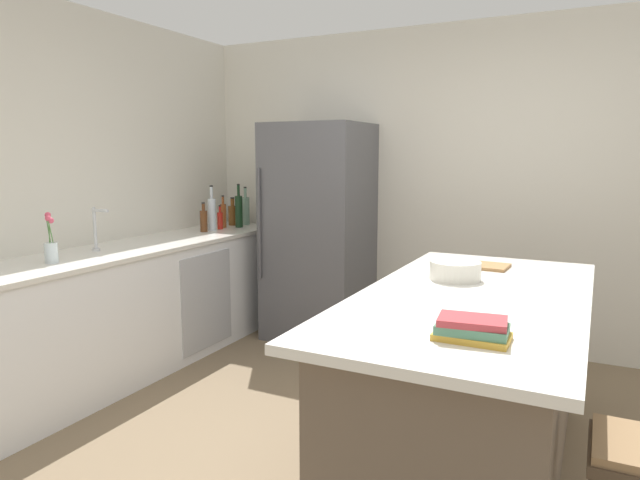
% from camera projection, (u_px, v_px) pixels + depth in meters
% --- Properties ---
extents(ground_plane, '(7.20, 7.20, 0.00)m').
position_uv_depth(ground_plane, '(367.00, 477.00, 2.73)').
color(ground_plane, '#7A664C').
extents(wall_rear, '(6.00, 0.10, 2.60)m').
position_uv_depth(wall_rear, '(473.00, 188.00, 4.52)').
color(wall_rear, silver).
rests_on(wall_rear, ground_plane).
extents(wall_left, '(0.10, 6.00, 2.60)m').
position_uv_depth(wall_left, '(19.00, 196.00, 3.62)').
color(wall_left, silver).
rests_on(wall_left, ground_plane).
extents(counter_run_left, '(0.68, 2.95, 0.91)m').
position_uv_depth(counter_run_left, '(141.00, 305.00, 4.14)').
color(counter_run_left, white).
rests_on(counter_run_left, ground_plane).
extents(kitchen_island, '(1.00, 2.09, 0.91)m').
position_uv_depth(kitchen_island, '(470.00, 384.00, 2.70)').
color(kitchen_island, brown).
rests_on(kitchen_island, ground_plane).
extents(refrigerator, '(0.80, 0.74, 1.82)m').
position_uv_depth(refrigerator, '(319.00, 232.00, 4.75)').
color(refrigerator, '#56565B').
rests_on(refrigerator, ground_plane).
extents(sink_faucet, '(0.15, 0.05, 0.30)m').
position_uv_depth(sink_faucet, '(96.00, 228.00, 3.79)').
color(sink_faucet, silver).
rests_on(sink_faucet, counter_run_left).
extents(flower_vase, '(0.08, 0.08, 0.31)m').
position_uv_depth(flower_vase, '(51.00, 247.00, 3.38)').
color(flower_vase, silver).
rests_on(flower_vase, counter_run_left).
extents(gin_bottle, '(0.07, 0.07, 0.36)m').
position_uv_depth(gin_bottle, '(246.00, 210.00, 5.25)').
color(gin_bottle, '#8CB79E').
rests_on(gin_bottle, counter_run_left).
extents(whiskey_bottle, '(0.08, 0.08, 0.26)m').
position_uv_depth(whiskey_bottle, '(233.00, 214.00, 5.21)').
color(whiskey_bottle, brown).
rests_on(whiskey_bottle, counter_run_left).
extents(wine_bottle, '(0.07, 0.07, 0.39)m').
position_uv_depth(wine_bottle, '(239.00, 211.00, 5.04)').
color(wine_bottle, '#19381E').
rests_on(wine_bottle, counter_run_left).
extents(vinegar_bottle, '(0.05, 0.05, 0.29)m').
position_uv_depth(vinegar_bottle, '(223.00, 215.00, 5.03)').
color(vinegar_bottle, '#994C23').
rests_on(vinegar_bottle, counter_run_left).
extents(hot_sauce_bottle, '(0.05, 0.05, 0.21)m').
position_uv_depth(hot_sauce_bottle, '(220.00, 220.00, 4.93)').
color(hot_sauce_bottle, red).
rests_on(hot_sauce_bottle, counter_run_left).
extents(soda_bottle, '(0.07, 0.07, 0.39)m').
position_uv_depth(soda_bottle, '(212.00, 213.00, 4.83)').
color(soda_bottle, silver).
rests_on(soda_bottle, counter_run_left).
extents(syrup_bottle, '(0.06, 0.06, 0.25)m').
position_uv_depth(syrup_bottle, '(204.00, 220.00, 4.76)').
color(syrup_bottle, '#5B3319').
rests_on(syrup_bottle, counter_run_left).
extents(cookbook_stack, '(0.26, 0.18, 0.08)m').
position_uv_depth(cookbook_stack, '(472.00, 329.00, 1.97)').
color(cookbook_stack, gold).
rests_on(cookbook_stack, kitchen_island).
extents(mixing_bowl, '(0.26, 0.26, 0.10)m').
position_uv_depth(mixing_bowl, '(455.00, 270.00, 2.92)').
color(mixing_bowl, silver).
rests_on(mixing_bowl, kitchen_island).
extents(cutting_board, '(0.31, 0.23, 0.02)m').
position_uv_depth(cutting_board, '(481.00, 265.00, 3.26)').
color(cutting_board, '#9E7042').
rests_on(cutting_board, kitchen_island).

